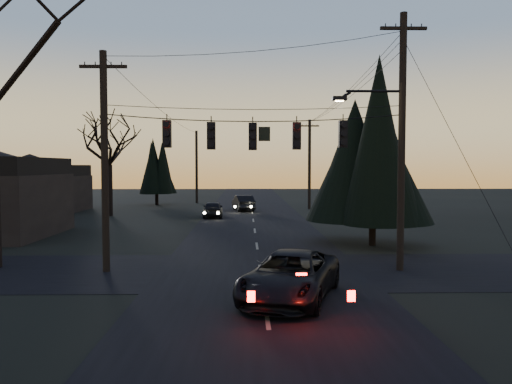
{
  "coord_description": "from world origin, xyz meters",
  "views": [
    {
      "loc": [
        -0.58,
        -9.32,
        4.12
      ],
      "look_at": [
        -0.19,
        9.1,
        3.15
      ],
      "focal_mm": 35.0,
      "sensor_mm": 36.0,
      "label": 1
    }
  ],
  "objects_px": {
    "utility_pole_far_r": "(309,209)",
    "evergreen_right": "(373,153)",
    "utility_pole_left": "(106,272)",
    "sedan_oncoming_a": "(213,209)",
    "utility_pole_far_l": "(197,203)",
    "utility_pole_right": "(400,270)",
    "sedan_oncoming_b": "(243,203)",
    "suv_near": "(290,277)"
  },
  "relations": [
    {
      "from": "utility_pole_right",
      "to": "sedan_oncoming_a",
      "type": "xyz_separation_m",
      "value": [
        -8.7,
        20.52,
        0.65
      ]
    },
    {
      "from": "utility_pole_left",
      "to": "sedan_oncoming_b",
      "type": "relative_size",
      "value": 1.99
    },
    {
      "from": "utility_pole_left",
      "to": "sedan_oncoming_a",
      "type": "relative_size",
      "value": 2.23
    },
    {
      "from": "utility_pole_far_l",
      "to": "evergreen_right",
      "type": "distance_m",
      "value": 32.47
    },
    {
      "from": "evergreen_right",
      "to": "sedan_oncoming_a",
      "type": "height_order",
      "value": "evergreen_right"
    },
    {
      "from": "suv_near",
      "to": "sedan_oncoming_a",
      "type": "xyz_separation_m",
      "value": [
        -4.0,
        24.72,
        -0.07
      ]
    },
    {
      "from": "utility_pole_right",
      "to": "sedan_oncoming_b",
      "type": "relative_size",
      "value": 2.34
    },
    {
      "from": "evergreen_right",
      "to": "sedan_oncoming_b",
      "type": "xyz_separation_m",
      "value": [
        -6.79,
        20.18,
        -4.08
      ]
    },
    {
      "from": "utility_pole_left",
      "to": "sedan_oncoming_a",
      "type": "height_order",
      "value": "utility_pole_left"
    },
    {
      "from": "utility_pole_far_r",
      "to": "evergreen_right",
      "type": "xyz_separation_m",
      "value": [
        0.49,
        -21.8,
        4.78
      ]
    },
    {
      "from": "suv_near",
      "to": "sedan_oncoming_a",
      "type": "distance_m",
      "value": 25.04
    },
    {
      "from": "utility_pole_left",
      "to": "utility_pole_far_r",
      "type": "relative_size",
      "value": 1.0
    },
    {
      "from": "utility_pole_right",
      "to": "evergreen_right",
      "type": "height_order",
      "value": "evergreen_right"
    },
    {
      "from": "utility_pole_far_l",
      "to": "sedan_oncoming_a",
      "type": "height_order",
      "value": "utility_pole_far_l"
    },
    {
      "from": "utility_pole_right",
      "to": "utility_pole_left",
      "type": "xyz_separation_m",
      "value": [
        -11.5,
        0.0,
        0.0
      ]
    },
    {
      "from": "evergreen_right",
      "to": "sedan_oncoming_a",
      "type": "xyz_separation_m",
      "value": [
        -9.19,
        14.32,
        -4.13
      ]
    },
    {
      "from": "evergreen_right",
      "to": "utility_pole_far_l",
      "type": "bearing_deg",
      "value": 111.91
    },
    {
      "from": "utility_pole_left",
      "to": "evergreen_right",
      "type": "relative_size",
      "value": 1.01
    },
    {
      "from": "evergreen_right",
      "to": "utility_pole_left",
      "type": "bearing_deg",
      "value": -152.65
    },
    {
      "from": "utility_pole_right",
      "to": "sedan_oncoming_b",
      "type": "xyz_separation_m",
      "value": [
        -6.3,
        26.38,
        0.7
      ]
    },
    {
      "from": "utility_pole_right",
      "to": "sedan_oncoming_b",
      "type": "distance_m",
      "value": 27.13
    },
    {
      "from": "sedan_oncoming_a",
      "to": "utility_pole_right",
      "type": "bearing_deg",
      "value": 111.0
    },
    {
      "from": "evergreen_right",
      "to": "suv_near",
      "type": "relative_size",
      "value": 1.62
    },
    {
      "from": "evergreen_right",
      "to": "suv_near",
      "type": "distance_m",
      "value": 12.31
    },
    {
      "from": "utility_pole_far_r",
      "to": "utility_pole_right",
      "type": "bearing_deg",
      "value": -90.0
    },
    {
      "from": "utility_pole_left",
      "to": "utility_pole_far_r",
      "type": "distance_m",
      "value": 30.27
    },
    {
      "from": "suv_near",
      "to": "sedan_oncoming_b",
      "type": "relative_size",
      "value": 1.21
    },
    {
      "from": "utility_pole_right",
      "to": "utility_pole_far_r",
      "type": "distance_m",
      "value": 28.0
    },
    {
      "from": "utility_pole_left",
      "to": "suv_near",
      "type": "xyz_separation_m",
      "value": [
        6.8,
        -4.2,
        0.72
      ]
    },
    {
      "from": "evergreen_right",
      "to": "utility_pole_far_r",
      "type": "bearing_deg",
      "value": 91.28
    },
    {
      "from": "utility_pole_far_r",
      "to": "sedan_oncoming_a",
      "type": "bearing_deg",
      "value": -139.3
    },
    {
      "from": "suv_near",
      "to": "sedan_oncoming_b",
      "type": "distance_m",
      "value": 30.62
    },
    {
      "from": "utility_pole_far_l",
      "to": "sedan_oncoming_b",
      "type": "distance_m",
      "value": 10.96
    },
    {
      "from": "utility_pole_left",
      "to": "sedan_oncoming_b",
      "type": "bearing_deg",
      "value": 78.85
    },
    {
      "from": "utility_pole_far_l",
      "to": "suv_near",
      "type": "bearing_deg",
      "value": -80.4
    },
    {
      "from": "utility_pole_far_r",
      "to": "sedan_oncoming_a",
      "type": "relative_size",
      "value": 2.23
    },
    {
      "from": "utility_pole_right",
      "to": "suv_near",
      "type": "bearing_deg",
      "value": -138.22
    },
    {
      "from": "utility_pole_left",
      "to": "evergreen_right",
      "type": "bearing_deg",
      "value": 27.35
    },
    {
      "from": "utility_pole_far_r",
      "to": "utility_pole_far_l",
      "type": "bearing_deg",
      "value": 145.18
    },
    {
      "from": "utility_pole_right",
      "to": "suv_near",
      "type": "distance_m",
      "value": 6.34
    },
    {
      "from": "utility_pole_far_r",
      "to": "suv_near",
      "type": "height_order",
      "value": "utility_pole_far_r"
    },
    {
      "from": "utility_pole_right",
      "to": "utility_pole_far_r",
      "type": "bearing_deg",
      "value": 90.0
    }
  ]
}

